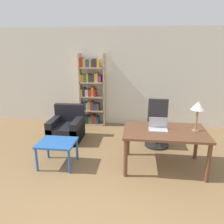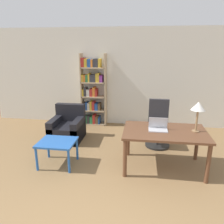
% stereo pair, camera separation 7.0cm
% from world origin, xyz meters
% --- Properties ---
extents(wall_back, '(8.00, 0.06, 2.70)m').
position_xyz_m(wall_back, '(0.00, 4.53, 1.35)').
color(wall_back, silver).
rests_on(wall_back, ground_plane).
extents(desk, '(1.48, 0.92, 0.74)m').
position_xyz_m(desk, '(0.89, 2.15, 0.64)').
color(desk, brown).
rests_on(desk, ground_plane).
extents(laptop, '(0.34, 0.22, 0.22)m').
position_xyz_m(laptop, '(0.77, 2.17, 0.79)').
color(laptop, '#B2B2B7').
rests_on(laptop, desk).
extents(table_lamp, '(0.25, 0.25, 0.54)m').
position_xyz_m(table_lamp, '(1.43, 2.19, 1.18)').
color(table_lamp, olive).
rests_on(table_lamp, desk).
extents(office_chair, '(0.55, 0.55, 1.05)m').
position_xyz_m(office_chair, '(0.85, 3.16, 0.46)').
color(office_chair, black).
rests_on(office_chair, ground_plane).
extents(side_table_blue, '(0.68, 0.57, 0.48)m').
position_xyz_m(side_table_blue, '(-1.09, 1.97, 0.42)').
color(side_table_blue, '#2356A3').
rests_on(side_table_blue, ground_plane).
extents(armchair, '(0.73, 0.80, 0.82)m').
position_xyz_m(armchair, '(-1.31, 3.19, 0.27)').
color(armchair, black).
rests_on(armchair, ground_plane).
extents(bookshelf, '(0.71, 0.28, 2.02)m').
position_xyz_m(bookshelf, '(-0.94, 4.34, 0.96)').
color(bookshelf, tan).
rests_on(bookshelf, ground_plane).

